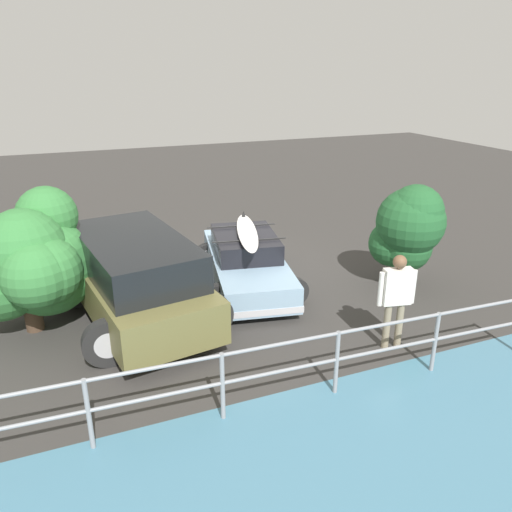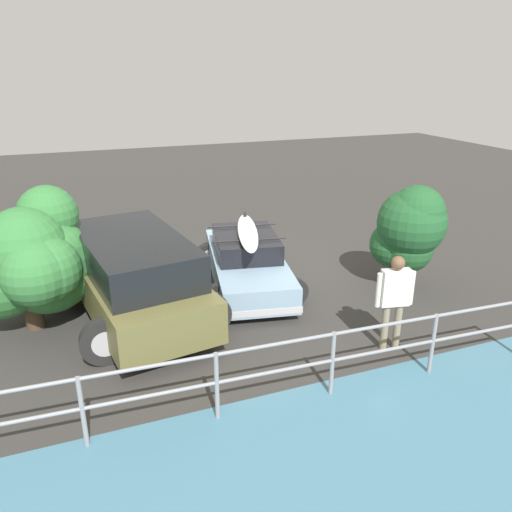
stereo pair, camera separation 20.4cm
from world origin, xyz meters
name	(u,v)px [view 1 (the left image)]	position (x,y,z in m)	size (l,w,h in m)	color
ground_plane	(254,277)	(0.00, 0.00, -0.01)	(44.00, 44.00, 0.02)	#383533
sedan_car	(246,261)	(0.34, 0.37, 0.60)	(2.76, 4.43, 1.51)	#8CADC6
suv_car	(136,278)	(3.04, 1.23, 0.95)	(3.24, 4.78, 1.81)	brown
person_bystander	(396,293)	(-1.15, 4.08, 1.11)	(0.70, 0.31, 1.84)	gray
railing_fence	(282,363)	(1.47, 4.86, 0.75)	(9.43, 0.48, 1.11)	gray
bush_near_left	(408,228)	(-3.05, 1.90, 1.47)	(1.56, 1.62, 2.49)	#4C3828
bush_near_right	(29,265)	(4.98, 0.83, 1.37)	(2.62, 2.48, 2.74)	#4C3828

